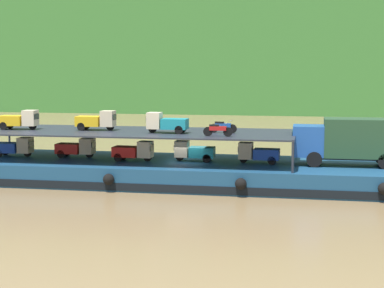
{
  "coord_description": "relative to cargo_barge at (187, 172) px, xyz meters",
  "views": [
    {
      "loc": [
        8.45,
        -42.33,
        7.9
      ],
      "look_at": [
        0.36,
        0.0,
        2.7
      ],
      "focal_mm": 59.62,
      "sensor_mm": 36.0,
      "label": 1
    }
  ],
  "objects": [
    {
      "name": "ground_plane",
      "position": [
        -0.0,
        0.03,
        -0.75
      ],
      "size": [
        400.0,
        400.0,
        0.0
      ],
      "primitive_type": "plane",
      "color": "olive"
    },
    {
      "name": "hillside_far_bank",
      "position": [
        -0.0,
        75.33,
        16.94
      ],
      "size": [
        135.34,
        27.84,
        31.41
      ],
      "color": "#387533",
      "rests_on": "ground"
    },
    {
      "name": "cargo_barge",
      "position": [
        0.0,
        0.0,
        0.0
      ],
      "size": [
        31.52,
        8.72,
        1.5
      ],
      "color": "navy",
      "rests_on": "ground"
    },
    {
      "name": "covered_lorry",
      "position": [
        10.78,
        0.07,
        2.44
      ],
      "size": [
        7.88,
        2.36,
        3.1
      ],
      "color": "#1E4C99",
      "rests_on": "cargo_barge"
    },
    {
      "name": "cargo_rack",
      "position": [
        -3.8,
        0.03,
        2.69
      ],
      "size": [
        22.32,
        7.34,
        2.0
      ],
      "color": "#232833",
      "rests_on": "cargo_barge"
    },
    {
      "name": "mini_truck_lower_stern",
      "position": [
        -12.71,
        0.08,
        1.44
      ],
      "size": [
        2.75,
        1.22,
        1.38
      ],
      "color": "#1E47B7",
      "rests_on": "cargo_barge"
    },
    {
      "name": "mini_truck_lower_aft",
      "position": [
        -8.15,
        0.47,
        1.44
      ],
      "size": [
        2.74,
        1.2,
        1.38
      ],
      "color": "red",
      "rests_on": "cargo_barge"
    },
    {
      "name": "mini_truck_lower_mid",
      "position": [
        -3.62,
        -0.49,
        1.44
      ],
      "size": [
        2.78,
        1.28,
        1.38
      ],
      "color": "red",
      "rests_on": "cargo_barge"
    },
    {
      "name": "mini_truck_lower_fore",
      "position": [
        0.46,
        0.2,
        1.44
      ],
      "size": [
        2.76,
        1.23,
        1.38
      ],
      "color": "teal",
      "rests_on": "cargo_barge"
    },
    {
      "name": "mini_truck_lower_bow",
      "position": [
        4.88,
        0.07,
        1.44
      ],
      "size": [
        2.77,
        1.25,
        1.38
      ],
      "color": "#1E47B7",
      "rests_on": "cargo_barge"
    },
    {
      "name": "mini_truck_upper_stern",
      "position": [
        -12.12,
        -0.24,
        3.44
      ],
      "size": [
        2.78,
        1.26,
        1.38
      ],
      "color": "gold",
      "rests_on": "cargo_rack"
    },
    {
      "name": "mini_truck_upper_mid",
      "position": [
        -6.52,
        0.25,
        3.44
      ],
      "size": [
        2.76,
        1.23,
        1.38
      ],
      "color": "gold",
      "rests_on": "cargo_rack"
    },
    {
      "name": "mini_truck_upper_fore",
      "position": [
        -1.23,
        -0.75,
        3.44
      ],
      "size": [
        2.75,
        1.22,
        1.38
      ],
      "color": "teal",
      "rests_on": "cargo_rack"
    },
    {
      "name": "motorcycle_upper_port",
      "position": [
        2.45,
        -2.18,
        3.18
      ],
      "size": [
        1.9,
        0.55,
        0.87
      ],
      "color": "black",
      "rests_on": "cargo_rack"
    },
    {
      "name": "motorcycle_upper_centre",
      "position": [
        2.46,
        0.03,
        3.18
      ],
      "size": [
        1.9,
        0.55,
        0.87
      ],
      "color": "black",
      "rests_on": "cargo_rack"
    }
  ]
}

